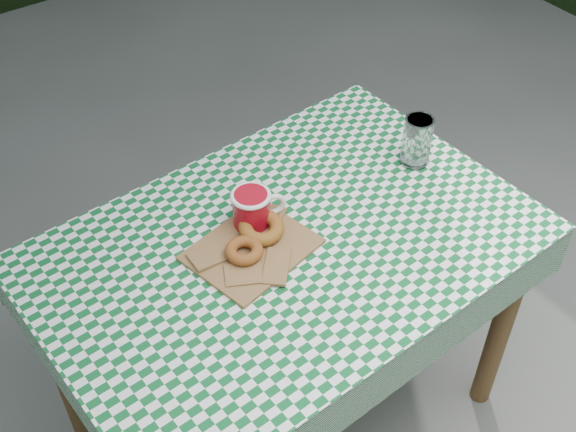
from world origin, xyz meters
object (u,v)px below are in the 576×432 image
object	(u,v)px
paper_bag	(252,249)
coffee_mug	(251,210)
drinking_glass	(417,141)
table	(287,340)

from	to	relation	value
paper_bag	coffee_mug	bearing A→B (deg)	56.08
drinking_glass	coffee_mug	bearing A→B (deg)	174.29
coffee_mug	drinking_glass	distance (m)	0.49
table	drinking_glass	size ratio (longest dim) A/B	8.31
table	paper_bag	bearing A→B (deg)	158.38
coffee_mug	drinking_glass	bearing A→B (deg)	9.08
table	coffee_mug	xyz separation A→B (m)	(-0.03, 0.10, 0.43)
table	drinking_glass	world-z (taller)	drinking_glass
coffee_mug	drinking_glass	world-z (taller)	drinking_glass
paper_bag	table	bearing A→B (deg)	-18.71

